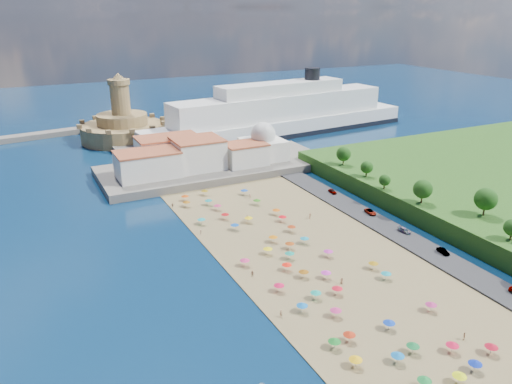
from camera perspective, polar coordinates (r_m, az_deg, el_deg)
ground at (r=133.86m, az=3.25°, el=-6.83°), size 700.00×700.00×0.00m
terrace at (r=198.53m, az=-4.62°, el=2.83°), size 90.00×36.00×3.00m
jetty at (r=224.55m, az=-13.23°, el=4.35°), size 18.00×70.00×2.40m
waterfront_buildings at (r=193.07m, az=-8.34°, el=4.15°), size 57.00×29.00×11.00m
domed_building at (r=202.63m, az=0.81°, el=5.46°), size 16.00×16.00×15.00m
fortress at (r=251.72m, az=-14.98°, el=7.20°), size 40.00×40.00×32.40m
cruise_ship at (r=255.23m, az=2.81°, el=8.69°), size 148.36×35.16×32.12m
beach_parasols at (r=124.31m, az=5.34°, el=-8.04°), size 31.15×115.64×2.20m
beachgoers at (r=139.40m, az=1.95°, el=-5.14°), size 36.36×92.12×1.82m
parked_cars at (r=149.35m, az=16.40°, el=-4.10°), size 2.84×76.83×1.43m
hillside_trees at (r=150.74m, az=21.97°, el=-0.90°), size 16.12×103.62×8.11m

